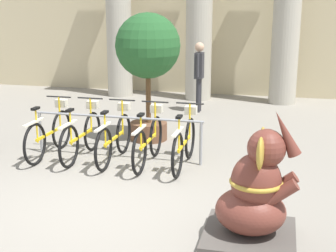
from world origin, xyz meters
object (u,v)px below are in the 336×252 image
at_px(elephant_statue, 254,200).
at_px(bicycle_4, 185,142).
at_px(bicycle_3, 149,140).
at_px(person_pedestrian, 199,70).
at_px(bicycle_1, 82,135).
at_px(bicycle_0, 50,133).
at_px(bicycle_2, 115,137).
at_px(potted_tree, 148,54).

bearing_deg(elephant_statue, bicycle_4, 118.61).
distance_m(bicycle_3, person_pedestrian, 4.25).
bearing_deg(person_pedestrian, bicycle_1, -107.59).
xyz_separation_m(bicycle_4, person_pedestrian, (-0.52, 4.18, 0.63)).
bearing_deg(bicycle_1, bicycle_3, -1.79).
bearing_deg(bicycle_0, bicycle_2, -0.08).
bearing_deg(bicycle_1, bicycle_2, -1.52).
bearing_deg(elephant_statue, bicycle_3, 129.01).
bearing_deg(bicycle_1, elephant_statue, -37.36).
distance_m(bicycle_0, bicycle_2, 1.23).
relative_size(bicycle_2, bicycle_4, 1.00).
height_order(bicycle_0, bicycle_1, same).
height_order(bicycle_2, bicycle_4, same).
xyz_separation_m(bicycle_0, bicycle_3, (1.84, -0.02, 0.00)).
distance_m(bicycle_0, elephant_statue, 4.44).
relative_size(bicycle_2, potted_tree, 0.68).
bearing_deg(bicycle_1, bicycle_0, -178.65).
relative_size(bicycle_0, bicycle_1, 1.00).
height_order(elephant_statue, person_pedestrian, person_pedestrian).
relative_size(elephant_statue, potted_tree, 0.63).
height_order(bicycle_1, bicycle_3, same).
height_order(bicycle_3, bicycle_4, same).
relative_size(bicycle_1, bicycle_2, 1.00).
xyz_separation_m(bicycle_0, person_pedestrian, (1.93, 4.18, 0.63)).
bearing_deg(person_pedestrian, elephant_statue, -74.54).
xyz_separation_m(person_pedestrian, potted_tree, (-0.52, -2.75, 0.67)).
distance_m(bicycle_0, person_pedestrian, 4.65).
bearing_deg(bicycle_2, elephant_statue, -43.31).
bearing_deg(bicycle_2, bicycle_1, 178.48).
height_order(bicycle_2, bicycle_3, same).
height_order(bicycle_2, person_pedestrian, person_pedestrian).
xyz_separation_m(bicycle_2, person_pedestrian, (0.71, 4.18, 0.63)).
xyz_separation_m(bicycle_0, bicycle_2, (1.23, -0.00, 0.00)).
distance_m(bicycle_4, potted_tree, 2.19).
bearing_deg(elephant_statue, potted_tree, 121.48).
xyz_separation_m(bicycle_3, elephant_statue, (1.91, -2.35, 0.12)).
xyz_separation_m(bicycle_1, person_pedestrian, (1.32, 4.16, 0.63)).
xyz_separation_m(bicycle_3, bicycle_4, (0.61, 0.02, 0.00)).
bearing_deg(bicycle_3, bicycle_4, 1.70).
relative_size(bicycle_3, person_pedestrian, 0.98).
bearing_deg(elephant_statue, person_pedestrian, 105.46).
bearing_deg(elephant_statue, bicycle_0, 147.60).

